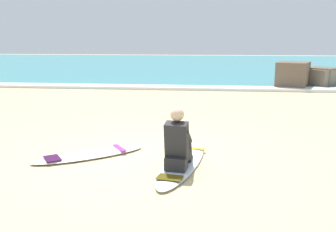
{
  "coord_description": "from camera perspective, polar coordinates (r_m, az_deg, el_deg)",
  "views": [
    {
      "loc": [
        1.14,
        -5.91,
        2.03
      ],
      "look_at": [
        0.38,
        1.02,
        0.55
      ],
      "focal_mm": 39.21,
      "sensor_mm": 36.0,
      "label": 1
    }
  ],
  "objects": [
    {
      "name": "surfboard_main",
      "position": [
        6.08,
        2.34,
        -7.19
      ],
      "size": [
        0.94,
        2.54,
        0.08
      ],
      "color": "silver",
      "rests_on": "ground"
    },
    {
      "name": "breaking_foam",
      "position": [
        15.0,
        1.84,
        4.43
      ],
      "size": [
        80.0,
        0.9,
        0.11
      ],
      "primitive_type": "cube",
      "color": "white",
      "rests_on": "ground"
    },
    {
      "name": "rock_outcrop_distant",
      "position": [
        16.43,
        20.9,
        5.77
      ],
      "size": [
        2.95,
        2.31,
        1.08
      ],
      "color": "#756656",
      "rests_on": "ground"
    },
    {
      "name": "ground_plane",
      "position": [
        6.35,
        -4.43,
        -6.68
      ],
      "size": [
        80.0,
        80.0,
        0.0
      ],
      "primitive_type": "plane",
      "color": "#CCB584"
    },
    {
      "name": "sea",
      "position": [
        28.61,
        3.98,
        8.02
      ],
      "size": [
        80.0,
        28.0,
        0.1
      ],
      "primitive_type": "cube",
      "color": "teal",
      "rests_on": "ground"
    },
    {
      "name": "surfboard_spare_near",
      "position": [
        6.61,
        -12.09,
        -5.85
      ],
      "size": [
        1.93,
        1.59,
        0.08
      ],
      "color": "white",
      "rests_on": "ground"
    },
    {
      "name": "surfer_seated",
      "position": [
        5.65,
        1.52,
        -4.4
      ],
      "size": [
        0.42,
        0.73,
        0.95
      ],
      "color": "#232326",
      "rests_on": "surfboard_main"
    }
  ]
}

